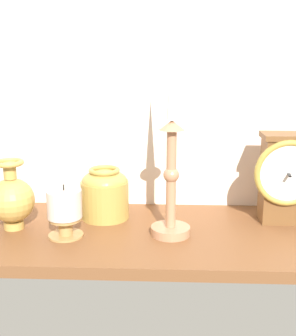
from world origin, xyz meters
TOP-DOWN VIEW (x-y plane):
  - ground_plane at (0.00, 0.00)cm, footprint 100.00×36.00cm
  - back_wall at (0.00, 18.50)cm, footprint 120.00×2.00cm
  - mantel_clock at (26.14, 6.46)cm, footprint 14.67×10.37cm
  - candlestick_tall_left at (0.90, -2.07)cm, footprint 8.33×8.33cm
  - brass_vase_bulbous at (-33.42, 0.05)cm, footprint 9.69×9.69cm
  - brass_vase_jar at (-14.29, 7.53)cm, footprint 11.04×11.04cm
  - pillar_candle_front at (-21.09, -3.81)cm, footprint 7.36×7.36cm

SIDE VIEW (x-z plane):
  - ground_plane at x=0.00cm, z-range -2.40..0.00cm
  - pillar_candle_front at x=-21.09cm, z-range 0.15..11.41cm
  - brass_vase_jar at x=-14.29cm, z-range 0.13..12.08cm
  - brass_vase_bulbous at x=-33.42cm, z-range -0.89..14.49cm
  - mantel_clock at x=26.14cm, z-range 0.55..20.84cm
  - candlestick_tall_left at x=0.90cm, z-range -6.15..35.17cm
  - back_wall at x=0.00cm, z-range 0.00..65.00cm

